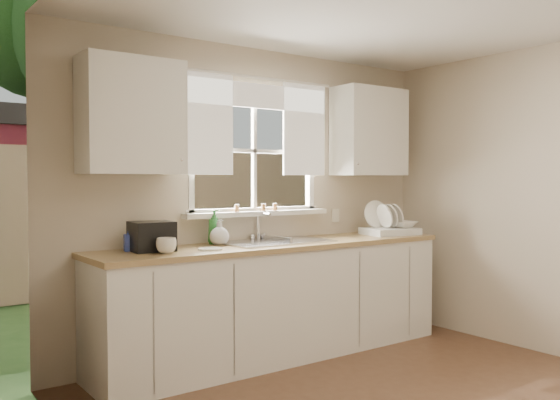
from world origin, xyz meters
TOP-DOWN VIEW (x-y plane):
  - room_walls at (0.00, -0.07)m, footprint 3.62×4.02m
  - window at (0.00, 2.00)m, footprint 1.38×0.16m
  - curtains at (0.00, 1.95)m, footprint 1.50×0.03m
  - base_cabinets at (0.00, 1.68)m, footprint 3.00×0.62m
  - countertop at (0.00, 1.68)m, footprint 3.04×0.65m
  - upper_cabinet_left at (-1.15, 1.82)m, footprint 0.70×0.33m
  - upper_cabinet_right at (1.15, 1.82)m, footprint 0.70×0.33m
  - wall_outlet at (0.88, 1.99)m, footprint 0.08×0.01m
  - sill_jars at (-0.01, 1.94)m, footprint 0.42×0.04m
  - backyard at (0.58, 8.42)m, footprint 20.00×10.00m
  - sink at (0.00, 1.71)m, footprint 0.88×0.52m
  - dish_rack at (1.22, 1.64)m, footprint 0.51×0.42m
  - bowl at (1.35, 1.59)m, footprint 0.24×0.24m
  - soap_bottle_a at (-0.46, 1.89)m, footprint 0.13×0.13m
  - soap_bottle_b at (-1.17, 1.84)m, footprint 0.10×0.10m
  - soap_bottle_c at (-0.46, 1.81)m, footprint 0.19×0.19m
  - saucer at (-0.68, 1.57)m, footprint 0.18×0.18m
  - cup at (-1.02, 1.55)m, footprint 0.14×0.14m
  - black_appliance at (-1.04, 1.75)m, footprint 0.30×0.26m

SIDE VIEW (x-z plane):
  - base_cabinets at x=0.00m, z-range 0.00..0.87m
  - sink at x=0.00m, z-range 0.64..1.04m
  - countertop at x=0.00m, z-range 0.87..0.91m
  - saucer at x=-0.68m, z-range 0.91..0.92m
  - cup at x=-1.02m, z-range 0.91..1.02m
  - dish_rack at x=1.22m, z-range 0.82..1.13m
  - soap_bottle_b at x=-1.17m, z-range 0.91..1.08m
  - bowl at x=1.35m, z-range 0.97..1.03m
  - soap_bottle_c at x=-0.46m, z-range 0.91..1.10m
  - black_appliance at x=-1.04m, z-range 0.91..1.12m
  - soap_bottle_a at x=-0.46m, z-range 0.91..1.18m
  - wall_outlet at x=0.88m, z-range 1.02..1.14m
  - sill_jars at x=-0.01m, z-range 1.15..1.21m
  - room_walls at x=0.00m, z-range -0.01..2.49m
  - window at x=0.00m, z-range 0.95..2.02m
  - upper_cabinet_left at x=-1.15m, z-range 1.45..2.25m
  - upper_cabinet_right at x=1.15m, z-range 1.45..2.25m
  - curtains at x=0.00m, z-range 1.53..2.34m
  - backyard at x=0.58m, z-range 0.40..6.53m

